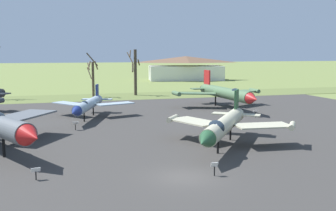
{
  "coord_description": "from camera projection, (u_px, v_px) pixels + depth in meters",
  "views": [
    {
      "loc": [
        -7.85,
        -23.62,
        8.15
      ],
      "look_at": [
        3.35,
        15.78,
        2.6
      ],
      "focal_mm": 41.93,
      "sensor_mm": 36.0,
      "label": 1
    }
  ],
  "objects": [
    {
      "name": "info_placard_rear_center",
      "position": [
        256.0,
        113.0,
        49.13
      ],
      "size": [
        0.6,
        0.28,
        0.99
      ],
      "color": "black",
      "rests_on": "ground"
    },
    {
      "name": "asphalt_apron",
      "position": [
        137.0,
        131.0,
        40.84
      ],
      "size": [
        77.21,
        52.86,
        0.05
      ],
      "primitive_type": "cube",
      "color": "#383533",
      "rests_on": "ground"
    },
    {
      "name": "visitor_building",
      "position": [
        186.0,
        69.0,
        115.58
      ],
      "size": [
        23.69,
        13.41,
        7.07
      ],
      "color": "silver",
      "rests_on": "ground"
    },
    {
      "name": "grass_verge_strip",
      "position": [
        102.0,
        97.0,
        71.76
      ],
      "size": [
        137.21,
        12.0,
        0.06
      ],
      "primitive_type": "cube",
      "color": "#5D6B36",
      "rests_on": "ground"
    },
    {
      "name": "jet_fighter_front_right",
      "position": [
        224.0,
        125.0,
        33.56
      ],
      "size": [
        11.51,
        12.9,
        4.51
      ],
      "color": "#B7B293",
      "rests_on": "ground"
    },
    {
      "name": "info_placard_rear_right",
      "position": [
        75.0,
        125.0,
        41.13
      ],
      "size": [
        0.61,
        0.32,
        0.96
      ],
      "color": "black",
      "rests_on": "ground"
    },
    {
      "name": "info_placard_front_left",
      "position": [
        36.0,
        172.0,
        25.05
      ],
      "size": [
        0.62,
        0.27,
        0.87
      ],
      "color": "black",
      "rests_on": "ground"
    },
    {
      "name": "ground_plane",
      "position": [
        185.0,
        178.0,
        25.73
      ],
      "size": [
        600.0,
        600.0,
        0.0
      ],
      "primitive_type": "plane",
      "color": "olive"
    },
    {
      "name": "jet_fighter_rear_center",
      "position": [
        225.0,
        93.0,
        56.85
      ],
      "size": [
        13.78,
        16.58,
        5.36
      ],
      "color": "#4C6B47",
      "rests_on": "ground"
    },
    {
      "name": "info_placard_front_right",
      "position": [
        214.0,
        168.0,
        25.85
      ],
      "size": [
        0.5,
        0.25,
        0.99
      ],
      "color": "black",
      "rests_on": "ground"
    },
    {
      "name": "bare_tree_right_of_center",
      "position": [
        135.0,
        71.0,
        74.25
      ],
      "size": [
        2.51,
        2.73,
        8.72
      ],
      "color": "#42382D",
      "rests_on": "ground"
    },
    {
      "name": "jet_fighter_rear_right",
      "position": [
        88.0,
        105.0,
        48.01
      ],
      "size": [
        10.32,
        12.88,
        3.88
      ],
      "color": "#8EA3B2",
      "rests_on": "ground"
    },
    {
      "name": "bare_tree_center",
      "position": [
        93.0,
        76.0,
        71.56
      ],
      "size": [
        2.22,
        2.19,
        8.14
      ],
      "color": "brown",
      "rests_on": "ground"
    }
  ]
}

